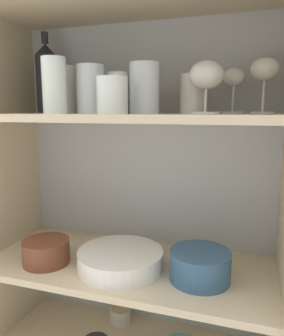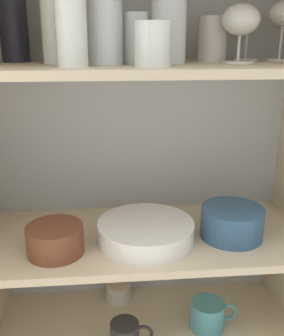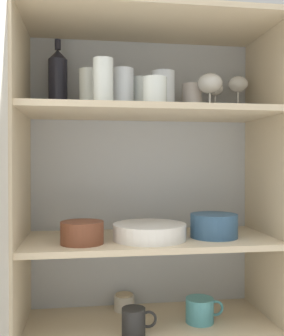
% 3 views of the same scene
% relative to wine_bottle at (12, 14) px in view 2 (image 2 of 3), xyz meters
% --- Properties ---
extents(cupboard_back_panel, '(0.89, 0.02, 1.40)m').
position_rel_wine_bottle_xyz_m(cupboard_back_panel, '(0.32, 0.09, -0.52)').
color(cupboard_back_panel, '#B2B7BC').
rests_on(cupboard_back_panel, ground_plane).
extents(shelf_board_lower, '(0.86, 0.37, 0.02)m').
position_rel_wine_bottle_xyz_m(shelf_board_lower, '(0.32, -0.10, -0.87)').
color(shelf_board_lower, beige).
extents(shelf_board_middle, '(0.86, 0.37, 0.02)m').
position_rel_wine_bottle_xyz_m(shelf_board_middle, '(0.32, -0.10, -0.57)').
color(shelf_board_middle, beige).
extents(shelf_board_upper, '(0.86, 0.37, 0.02)m').
position_rel_wine_bottle_xyz_m(shelf_board_upper, '(0.32, -0.10, -0.12)').
color(shelf_board_upper, beige).
extents(tumbler_glass_0, '(0.07, 0.07, 0.14)m').
position_rel_wine_bottle_xyz_m(tumbler_glass_0, '(0.11, -0.07, -0.04)').
color(tumbler_glass_0, white).
rests_on(tumbler_glass_0, shelf_board_upper).
extents(tumbler_glass_1, '(0.06, 0.06, 0.09)m').
position_rel_wine_bottle_xyz_m(tumbler_glass_1, '(0.31, -0.00, -0.07)').
color(tumbler_glass_1, white).
rests_on(tumbler_glass_1, shelf_board_upper).
extents(tumbler_glass_2, '(0.08, 0.08, 0.09)m').
position_rel_wine_bottle_xyz_m(tumbler_glass_2, '(0.32, -0.20, -0.07)').
color(tumbler_glass_2, white).
rests_on(tumbler_glass_2, shelf_board_upper).
extents(tumbler_glass_3, '(0.08, 0.08, 0.14)m').
position_rel_wine_bottle_xyz_m(tumbler_glass_3, '(0.37, -0.09, -0.05)').
color(tumbler_glass_3, white).
rests_on(tumbler_glass_3, shelf_board_upper).
extents(tumbler_glass_4, '(0.06, 0.06, 0.15)m').
position_rel_wine_bottle_xyz_m(tumbler_glass_4, '(0.15, -0.20, -0.04)').
color(tumbler_glass_4, white).
rests_on(tumbler_glass_4, shelf_board_upper).
extents(tumbler_glass_5, '(0.08, 0.08, 0.13)m').
position_rel_wine_bottle_xyz_m(tumbler_glass_5, '(0.22, -0.12, -0.05)').
color(tumbler_glass_5, white).
rests_on(tumbler_glass_5, shelf_board_upper).
extents(tumbler_glass_6, '(0.07, 0.07, 0.11)m').
position_rel_wine_bottle_xyz_m(tumbler_glass_6, '(0.49, -0.02, -0.06)').
color(tumbler_glass_6, silver).
rests_on(tumbler_glass_6, shelf_board_upper).
extents(tumbler_glass_7, '(0.06, 0.06, 0.11)m').
position_rel_wine_bottle_xyz_m(tumbler_glass_7, '(0.29, -0.09, -0.06)').
color(tumbler_glass_7, white).
rests_on(tumbler_glass_7, shelf_board_upper).
extents(wine_glass_0, '(0.07, 0.07, 0.13)m').
position_rel_wine_bottle_xyz_m(wine_glass_0, '(0.60, 0.03, -0.02)').
color(wine_glass_0, white).
rests_on(wine_glass_0, shelf_board_upper).
extents(wine_glass_1, '(0.08, 0.08, 0.15)m').
position_rel_wine_bottle_xyz_m(wine_glass_1, '(0.68, -0.01, -0.00)').
color(wine_glass_1, white).
rests_on(wine_glass_1, shelf_board_upper).
extents(wine_glass_2, '(0.09, 0.09, 0.13)m').
position_rel_wine_bottle_xyz_m(wine_glass_2, '(0.54, -0.10, -0.02)').
color(wine_glass_2, white).
rests_on(wine_glass_2, shelf_board_upper).
extents(wine_bottle, '(0.07, 0.07, 0.26)m').
position_rel_wine_bottle_xyz_m(wine_bottle, '(0.00, 0.00, 0.00)').
color(wine_bottle, black).
rests_on(wine_bottle, shelf_board_upper).
extents(plate_stack_white, '(0.25, 0.25, 0.05)m').
position_rel_wine_bottle_xyz_m(plate_stack_white, '(0.31, -0.14, -0.53)').
color(plate_stack_white, white).
rests_on(plate_stack_white, shelf_board_middle).
extents(mixing_bowl_large, '(0.16, 0.16, 0.08)m').
position_rel_wine_bottle_xyz_m(mixing_bowl_large, '(0.54, -0.13, -0.52)').
color(mixing_bowl_large, '#33567A').
rests_on(mixing_bowl_large, shelf_board_middle).
extents(serving_bowl_small, '(0.14, 0.14, 0.07)m').
position_rel_wine_bottle_xyz_m(serving_bowl_small, '(0.09, -0.18, -0.52)').
color(serving_bowl_small, brown).
rests_on(serving_bowl_small, shelf_board_middle).
extents(coffee_mug_primary, '(0.14, 0.10, 0.08)m').
position_rel_wine_bottle_xyz_m(coffee_mug_primary, '(0.50, -0.13, -0.82)').
color(coffee_mug_primary, teal).
rests_on(coffee_mug_primary, shelf_board_lower).
extents(storage_jar, '(0.08, 0.08, 0.06)m').
position_rel_wine_bottle_xyz_m(storage_jar, '(0.24, 0.03, -0.83)').
color(storage_jar, beige).
rests_on(storage_jar, shelf_board_lower).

